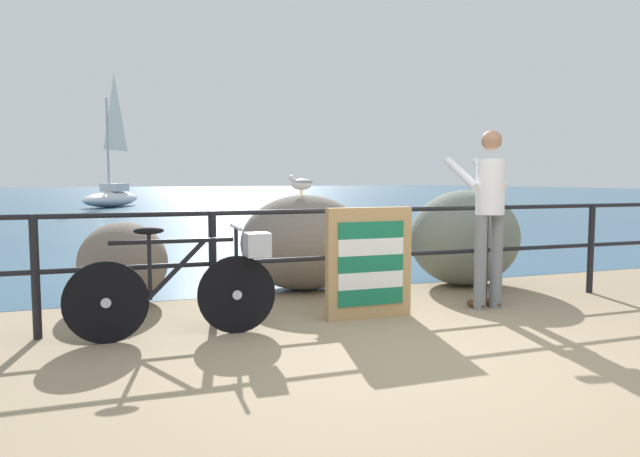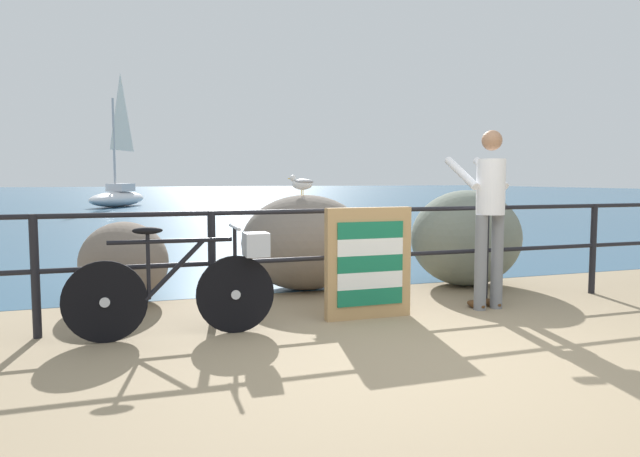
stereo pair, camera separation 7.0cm
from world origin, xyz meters
The scene contains 11 objects.
ground_plane centered at (0.00, 20.00, -0.05)m, with size 120.00×120.00×0.10m, color #937F60.
sea_surface centered at (0.00, 47.83, 0.00)m, with size 120.00×90.00×0.01m, color #2D5675.
promenade_railing centered at (0.00, 1.66, 0.64)m, with size 8.69×0.07×1.02m.
bicycle centered at (-1.67, 1.31, 0.46)m, with size 1.70×0.48×0.92m.
person_at_railing centered at (1.27, 1.38, 0.99)m, with size 0.47×0.65×1.78m.
folded_deckchair_stack centered at (-0.02, 1.41, 0.52)m, with size 0.84×0.10×1.04m.
breakwater_boulder_main centered at (-0.14, 2.97, 0.56)m, with size 1.51×1.22×1.12m.
breakwater_boulder_left centered at (-2.17, 2.88, 0.43)m, with size 0.91×1.08×0.86m.
breakwater_boulder_right centered at (1.80, 2.58, 0.58)m, with size 1.38×1.19×1.17m.
seagull centered at (-0.20, 2.91, 1.25)m, with size 0.29×0.28×0.23m.
sailboat centered at (-2.16, 24.97, 0.71)m, with size 3.24×4.49×6.16m.
Camera 2 is at (-2.22, -3.56, 1.31)m, focal length 32.91 mm.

